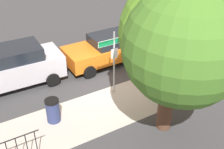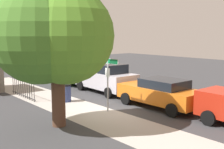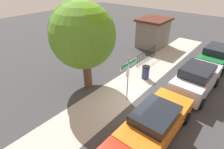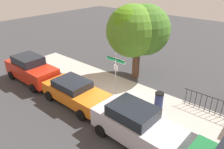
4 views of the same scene
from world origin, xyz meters
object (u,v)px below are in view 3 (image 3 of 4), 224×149
(shade_tree, at_px, (82,33))
(car_orange, at_px, (156,120))
(street_sign, at_px, (128,72))
(trash_bin, at_px, (146,72))
(car_green, at_px, (216,56))
(utility_shed, at_px, (153,33))
(car_silver, at_px, (196,79))

(shade_tree, distance_m, car_orange, 6.31)
(street_sign, xyz_separation_m, trash_bin, (3.04, 0.50, -1.47))
(car_green, height_order, trash_bin, car_green)
(shade_tree, relative_size, utility_shed, 1.68)
(car_orange, xyz_separation_m, trash_bin, (4.23, 3.03, -0.29))
(utility_shed, bearing_deg, street_sign, -159.95)
(shade_tree, bearing_deg, trash_bin, -35.07)
(shade_tree, relative_size, car_green, 1.22)
(car_silver, distance_m, utility_shed, 8.45)
(car_orange, xyz_separation_m, car_silver, (4.80, -0.29, 0.16))
(car_orange, relative_size, car_silver, 1.00)
(shade_tree, distance_m, car_silver, 7.67)
(car_orange, xyz_separation_m, utility_shed, (10.50, 5.93, 0.68))
(street_sign, distance_m, car_orange, 3.04)
(shade_tree, height_order, trash_bin, shade_tree)
(car_silver, xyz_separation_m, utility_shed, (5.70, 6.22, 0.52))
(shade_tree, xyz_separation_m, trash_bin, (3.57, -2.50, -3.25))
(street_sign, height_order, shade_tree, shade_tree)
(utility_shed, bearing_deg, car_silver, -132.50)
(car_orange, distance_m, trash_bin, 5.21)
(street_sign, xyz_separation_m, utility_shed, (9.31, 3.40, -0.50))
(car_orange, distance_m, utility_shed, 12.08)
(shade_tree, height_order, car_silver, shade_tree)
(trash_bin, bearing_deg, car_orange, -144.36)
(trash_bin, bearing_deg, shade_tree, 144.93)
(street_sign, relative_size, utility_shed, 0.87)
(trash_bin, bearing_deg, car_green, -32.28)
(car_green, bearing_deg, trash_bin, 150.12)
(shade_tree, bearing_deg, car_silver, -54.57)
(street_sign, distance_m, trash_bin, 3.41)
(street_sign, height_order, car_silver, street_sign)
(car_green, distance_m, utility_shed, 6.38)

